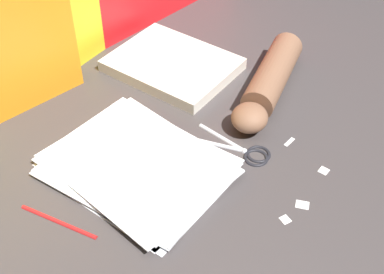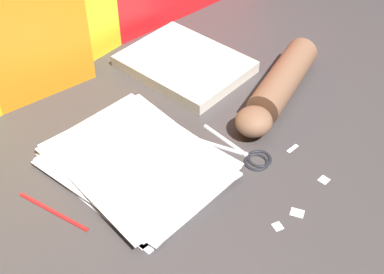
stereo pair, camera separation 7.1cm
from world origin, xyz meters
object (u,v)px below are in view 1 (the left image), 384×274
at_px(paper_stack, 138,166).
at_px(hand_forearm, 268,82).
at_px(scissors, 243,149).
at_px(book_closed, 172,65).

bearing_deg(paper_stack, hand_forearm, -10.89).
relative_size(paper_stack, scissors, 1.96).
xyz_separation_m(scissors, hand_forearm, (0.18, 0.06, 0.03)).
bearing_deg(scissors, hand_forearm, 18.74).
distance_m(paper_stack, hand_forearm, 0.36).
bearing_deg(hand_forearm, paper_stack, 169.11).
bearing_deg(scissors, book_closed, 66.66).
distance_m(book_closed, hand_forearm, 0.23).
height_order(paper_stack, scissors, paper_stack).
relative_size(paper_stack, hand_forearm, 1.02).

